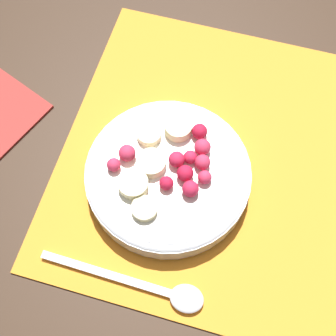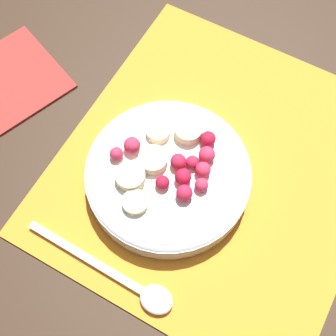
% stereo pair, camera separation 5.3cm
% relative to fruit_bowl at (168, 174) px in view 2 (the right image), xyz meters
% --- Properties ---
extents(ground_plane, '(3.00, 3.00, 0.00)m').
position_rel_fruit_bowl_xyz_m(ground_plane, '(-0.05, 0.04, -0.03)').
color(ground_plane, '#382619').
extents(placemat, '(0.41, 0.37, 0.01)m').
position_rel_fruit_bowl_xyz_m(placemat, '(-0.05, 0.04, -0.02)').
color(placemat, orange).
rests_on(placemat, ground_plane).
extents(fruit_bowl, '(0.20, 0.20, 0.05)m').
position_rel_fruit_bowl_xyz_m(fruit_bowl, '(0.00, 0.00, 0.00)').
color(fruit_bowl, silver).
rests_on(fruit_bowl, placemat).
extents(spoon, '(0.03, 0.19, 0.01)m').
position_rel_fruit_bowl_xyz_m(spoon, '(0.13, 0.02, -0.02)').
color(spoon, silver).
rests_on(spoon, placemat).
extents(napkin, '(0.17, 0.17, 0.01)m').
position_rel_fruit_bowl_xyz_m(napkin, '(-0.03, -0.26, -0.02)').
color(napkin, '#A3332D').
rests_on(napkin, ground_plane).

